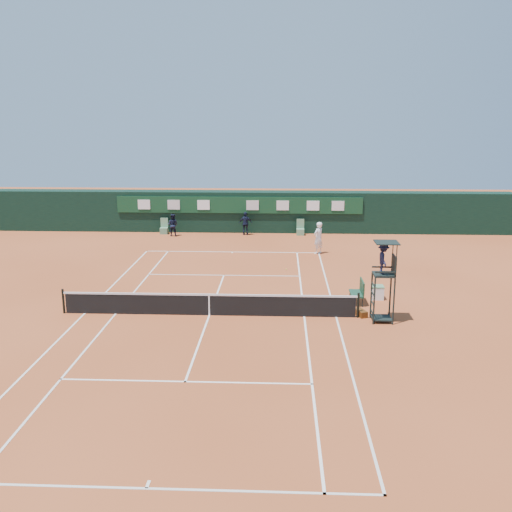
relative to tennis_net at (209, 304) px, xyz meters
The scene contains 14 objects.
ground 0.51m from the tennis_net, ahead, with size 90.00×90.00×0.00m, color #AE5029.
court_lines 0.50m from the tennis_net, ahead, with size 11.05×23.85×0.01m.
tennis_net is the anchor object (origin of this frame).
back_wall 18.77m from the tennis_net, 90.00° to the left, with size 40.00×1.65×3.00m.
linesman_chair_left 18.33m from the tennis_net, 107.46° to the left, with size 0.55×0.50×1.15m.
linesman_chair_right 18.05m from the tennis_net, 75.57° to the left, with size 0.55×0.50×1.15m.
umpire_chair 7.59m from the tennis_net, ahead, with size 0.96×0.95×3.42m.
player_bench 6.97m from the tennis_net, 16.34° to the left, with size 0.56×1.20×1.10m.
tennis_bag 6.57m from the tennis_net, ahead, with size 0.32×0.72×0.27m, color black.
cooler 8.09m from the tennis_net, 18.97° to the left, with size 0.57×0.57×0.65m.
tennis_ball 8.42m from the tennis_net, 66.11° to the left, with size 0.07×0.07×0.07m, color #D0F037.
player 12.94m from the tennis_net, 65.18° to the left, with size 0.73×0.48×2.01m, color white.
ball_kid_left 17.42m from the tennis_net, 105.70° to the left, with size 0.79×0.61×1.62m, color black.
ball_kid_right 17.37m from the tennis_net, 88.28° to the left, with size 0.99×0.41×1.68m, color black.
Camera 1 is at (3.04, -23.30, 8.39)m, focal length 40.00 mm.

